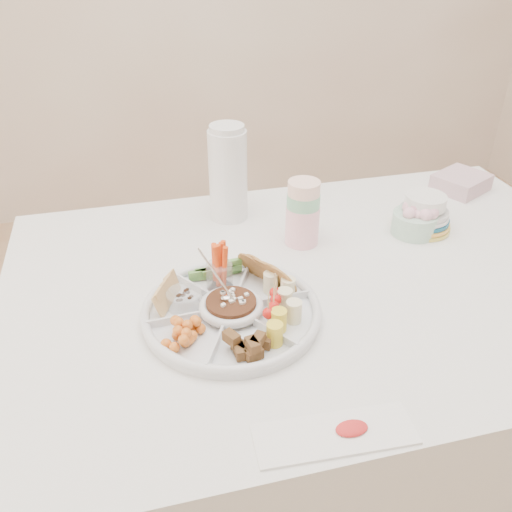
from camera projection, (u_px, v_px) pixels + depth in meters
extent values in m
plane|color=tan|center=(308.00, 474.00, 1.71)|extent=(4.00, 4.00, 0.00)
cube|color=white|center=(315.00, 389.00, 1.51)|extent=(1.52, 1.02, 0.76)
cylinder|color=silver|center=(231.00, 309.00, 1.16)|extent=(0.40, 0.40, 0.04)
cylinder|color=black|center=(231.00, 306.00, 1.16)|extent=(0.11, 0.11, 0.04)
cylinder|color=silver|center=(303.00, 201.00, 1.38)|extent=(0.10, 0.10, 0.24)
cylinder|color=white|center=(228.00, 172.00, 1.49)|extent=(0.11, 0.11, 0.28)
cylinder|color=silver|center=(415.00, 218.00, 1.46)|extent=(0.15, 0.15, 0.09)
cube|color=#CCA5B0|center=(461.00, 182.00, 1.71)|extent=(0.20, 0.19, 0.05)
cylinder|color=gold|center=(423.00, 212.00, 1.48)|extent=(0.18, 0.18, 0.10)
cube|color=white|center=(335.00, 434.00, 0.90)|extent=(0.28, 0.11, 0.01)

